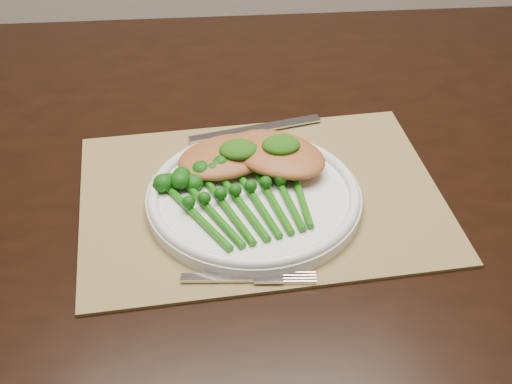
{
  "coord_description": "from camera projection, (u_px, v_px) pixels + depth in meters",
  "views": [
    {
      "loc": [
        -0.08,
        -0.81,
        1.34
      ],
      "look_at": [
        -0.01,
        -0.11,
        0.78
      ],
      "focal_mm": 50.0,
      "sensor_mm": 36.0,
      "label": 1
    }
  ],
  "objects": [
    {
      "name": "broccolini_bundle",
      "position": [
        250.0,
        204.0,
        0.89
      ],
      "size": [
        0.2,
        0.22,
        0.04
      ],
      "rotation": [
        0.0,
        0.0,
        0.28
      ],
      "color": "#185D0C",
      "rests_on": "dinner_plate"
    },
    {
      "name": "dining_table",
      "position": [
        255.0,
        320.0,
        1.26
      ],
      "size": [
        1.62,
        0.94,
        0.75
      ],
      "rotation": [
        0.0,
        0.0,
        -0.03
      ],
      "color": "black",
      "rests_on": "ground"
    },
    {
      "name": "pesto_dollop_left",
      "position": [
        239.0,
        149.0,
        0.94
      ],
      "size": [
        0.05,
        0.04,
        0.02
      ],
      "primitive_type": "ellipsoid",
      "color": "#154109",
      "rests_on": "chicken_fillet_left"
    },
    {
      "name": "pesto_dollop_right",
      "position": [
        281.0,
        145.0,
        0.94
      ],
      "size": [
        0.05,
        0.04,
        0.02
      ],
      "primitive_type": "ellipsoid",
      "color": "#154109",
      "rests_on": "chicken_fillet_right"
    },
    {
      "name": "knife",
      "position": [
        243.0,
        131.0,
        1.05
      ],
      "size": [
        0.2,
        0.06,
        0.01
      ],
      "rotation": [
        0.0,
        0.0,
        0.2
      ],
      "color": "silver",
      "rests_on": "placemat"
    },
    {
      "name": "placemat",
      "position": [
        261.0,
        197.0,
        0.94
      ],
      "size": [
        0.49,
        0.37,
        0.0
      ],
      "primitive_type": "cube",
      "rotation": [
        0.0,
        0.0,
        0.06
      ],
      "color": "olive",
      "rests_on": "dining_table"
    },
    {
      "name": "chicken_fillet_left",
      "position": [
        226.0,
        156.0,
        0.95
      ],
      "size": [
        0.16,
        0.14,
        0.03
      ],
      "primitive_type": "ellipsoid",
      "rotation": [
        0.0,
        0.0,
        0.36
      ],
      "color": "#A96231",
      "rests_on": "dinner_plate"
    },
    {
      "name": "dinner_plate",
      "position": [
        254.0,
        197.0,
        0.91
      ],
      "size": [
        0.28,
        0.28,
        0.02
      ],
      "color": "white",
      "rests_on": "placemat"
    },
    {
      "name": "fork",
      "position": [
        257.0,
        277.0,
        0.81
      ],
      "size": [
        0.16,
        0.03,
        0.0
      ],
      "rotation": [
        0.0,
        0.0,
        -0.1
      ],
      "color": "silver",
      "rests_on": "placemat"
    },
    {
      "name": "chicken_fillet_right",
      "position": [
        277.0,
        154.0,
        0.95
      ],
      "size": [
        0.17,
        0.16,
        0.03
      ],
      "primitive_type": "ellipsoid",
      "rotation": [
        0.0,
        0.0,
        -0.7
      ],
      "color": "#A96231",
      "rests_on": "dinner_plate"
    }
  ]
}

